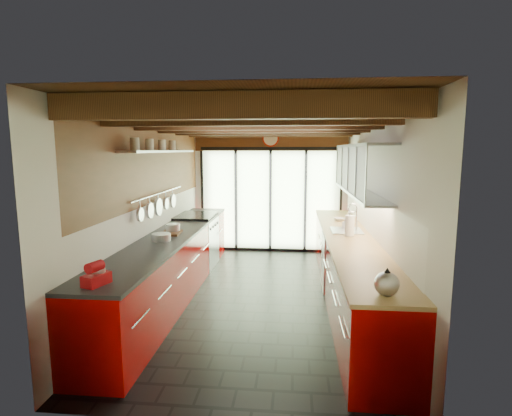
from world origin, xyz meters
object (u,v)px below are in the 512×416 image
Objects in this scene: stand_mixer at (97,275)px; kettle at (387,282)px; paper_towel at (350,226)px; soap_bottle at (345,224)px; bowl at (339,219)px.

kettle is (2.54, -0.01, 0.02)m from stand_mixer.
kettle is 0.75× the size of paper_towel.
stand_mixer is 1.69× the size of soap_bottle.
bowl is (-0.00, 1.27, -0.12)m from paper_towel.
stand_mixer is at bearing -132.26° from soap_bottle.
paper_towel is 0.52m from soap_bottle.
soap_bottle is 0.76m from bowl.
stand_mixer is 3.42m from paper_towel.
paper_towel is (0.00, 2.29, 0.04)m from kettle.
paper_towel is at bearing -90.00° from soap_bottle.
paper_towel reaches higher than stand_mixer.
paper_towel reaches higher than bowl.
paper_towel is 1.27m from bowl.
stand_mixer is 2.54m from kettle.
kettle is 2.29m from paper_towel.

